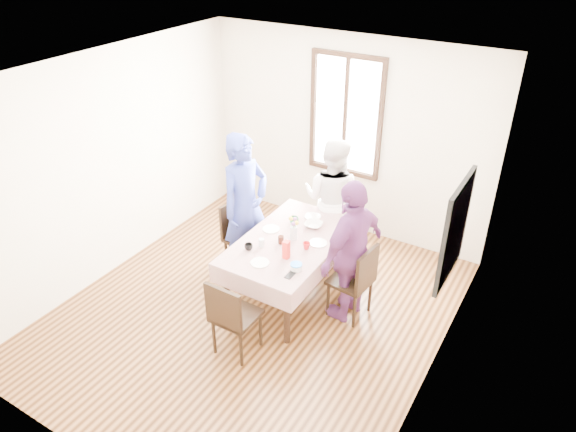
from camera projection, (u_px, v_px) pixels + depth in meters
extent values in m
plane|color=#331909|center=(254.00, 311.00, 6.04)|extent=(4.50, 4.50, 0.00)
plane|color=beige|center=(345.00, 137.00, 7.02)|extent=(4.00, 0.00, 4.00)
plane|color=beige|center=(444.00, 268.00, 4.47)|extent=(0.00, 4.50, 4.50)
cube|color=black|center=(346.00, 116.00, 6.85)|extent=(1.02, 0.06, 1.62)
cube|color=white|center=(346.00, 116.00, 6.86)|extent=(0.90, 0.02, 1.50)
cube|color=red|center=(455.00, 231.00, 4.60)|extent=(0.04, 0.76, 0.96)
cube|color=black|center=(290.00, 268.00, 6.11)|extent=(0.89, 1.55, 0.75)
cube|color=#4F080D|center=(290.00, 240.00, 5.92)|extent=(1.01, 1.67, 0.01)
cube|color=black|center=(245.00, 239.00, 6.51)|extent=(0.48, 0.48, 0.91)
cube|color=black|center=(350.00, 280.00, 5.78)|extent=(0.46, 0.46, 0.91)
cube|color=black|center=(332.00, 222.00, 6.86)|extent=(0.43, 0.43, 0.91)
cube|color=black|center=(236.00, 315.00, 5.29)|extent=(0.43, 0.43, 0.91)
imported|color=#2E3A90|center=(245.00, 206.00, 6.27)|extent=(0.59, 0.75, 1.83)
imported|color=white|center=(332.00, 198.00, 6.67)|extent=(0.81, 0.65, 1.62)
imported|color=#642D65|center=(351.00, 251.00, 5.60)|extent=(0.60, 1.04, 1.67)
imported|color=black|center=(249.00, 247.00, 5.73)|extent=(0.09, 0.09, 0.07)
imported|color=red|center=(306.00, 246.00, 5.75)|extent=(0.10, 0.10, 0.08)
imported|color=#0C7226|center=(294.00, 220.00, 6.21)|extent=(0.15, 0.15, 0.08)
imported|color=white|center=(314.00, 225.00, 6.15)|extent=(0.23, 0.23, 0.05)
cube|color=red|center=(286.00, 250.00, 5.57)|extent=(0.07, 0.07, 0.21)
cylinder|color=white|center=(296.00, 267.00, 5.42)|extent=(0.12, 0.12, 0.06)
cylinder|color=black|center=(281.00, 240.00, 5.84)|extent=(0.06, 0.06, 0.09)
cylinder|color=silver|center=(262.00, 243.00, 5.79)|extent=(0.06, 0.06, 0.09)
cube|color=black|center=(290.00, 275.00, 5.35)|extent=(0.07, 0.14, 0.01)
cylinder|color=silver|center=(294.00, 233.00, 5.90)|extent=(0.08, 0.08, 0.16)
cylinder|color=white|center=(271.00, 229.00, 6.11)|extent=(0.20, 0.20, 0.01)
cylinder|color=white|center=(318.00, 243.00, 5.86)|extent=(0.20, 0.20, 0.01)
cylinder|color=white|center=(313.00, 217.00, 6.36)|extent=(0.20, 0.20, 0.01)
cylinder|color=white|center=(260.00, 263.00, 5.53)|extent=(0.20, 0.20, 0.01)
cylinder|color=blue|center=(296.00, 264.00, 5.40)|extent=(0.12, 0.12, 0.01)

